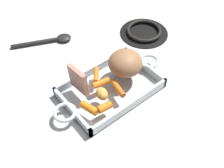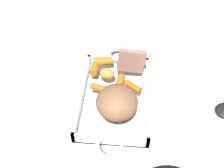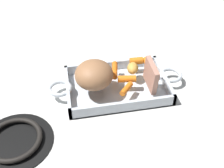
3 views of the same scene
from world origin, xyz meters
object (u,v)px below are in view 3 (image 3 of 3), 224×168
at_px(baby_carrot_northwest, 116,70).
at_px(baby_carrot_northeast, 127,79).
at_px(pork_roast, 94,75).
at_px(roast_slice_thick, 151,75).
at_px(roasting_dish, 117,86).
at_px(stove_burner_rear, 15,140).
at_px(baby_carrot_long, 136,61).
at_px(baby_carrot_center_left, 126,89).
at_px(potato_golden_large, 133,68).
at_px(baby_carrot_southeast, 150,64).

xyz_separation_m(baby_carrot_northwest, baby_carrot_northeast, (0.02, -0.05, 0.00)).
relative_size(pork_roast, roast_slice_thick, 1.39).
bearing_deg(roasting_dish, stove_burner_rear, -152.75).
height_order(baby_carrot_long, baby_carrot_center_left, baby_carrot_long).
distance_m(baby_carrot_northwest, potato_golden_large, 0.05).
bearing_deg(roast_slice_thick, stove_burner_rear, -164.36).
height_order(pork_roast, baby_carrot_northeast, pork_roast).
xyz_separation_m(roast_slice_thick, baby_carrot_southeast, (0.02, 0.09, -0.03)).
height_order(baby_carrot_northeast, potato_golden_large, potato_golden_large).
bearing_deg(stove_burner_rear, baby_carrot_center_left, 17.57).
relative_size(roasting_dish, pork_roast, 3.72).
bearing_deg(baby_carrot_long, stove_burner_rear, -149.34).
height_order(roasting_dish, roast_slice_thick, roast_slice_thick).
bearing_deg(roasting_dish, baby_carrot_long, 41.62).
xyz_separation_m(roasting_dish, roast_slice_thick, (0.09, -0.04, 0.07)).
distance_m(potato_golden_large, stove_burner_rear, 0.40).
bearing_deg(baby_carrot_southeast, baby_carrot_center_left, -135.21).
height_order(roasting_dish, baby_carrot_northeast, baby_carrot_northeast).
bearing_deg(baby_carrot_northeast, baby_carrot_center_left, -104.24).
distance_m(roasting_dish, stove_burner_rear, 0.33).
xyz_separation_m(baby_carrot_northwest, potato_golden_large, (0.05, -0.01, 0.01)).
distance_m(roasting_dish, baby_carrot_northwest, 0.05).
distance_m(baby_carrot_southeast, baby_carrot_center_left, 0.14).
bearing_deg(pork_roast, baby_carrot_northeast, -1.21).
height_order(pork_roast, baby_carrot_southeast, pork_roast).
height_order(roasting_dish, baby_carrot_center_left, baby_carrot_center_left).
bearing_deg(baby_carrot_northwest, pork_roast, -147.06).
relative_size(baby_carrot_northwest, stove_burner_rear, 0.35).
height_order(baby_carrot_long, stove_burner_rear, baby_carrot_long).
bearing_deg(baby_carrot_northeast, baby_carrot_southeast, 32.90).
height_order(baby_carrot_northwest, potato_golden_large, potato_golden_large).
height_order(roast_slice_thick, stove_burner_rear, roast_slice_thick).
height_order(roasting_dish, potato_golden_large, potato_golden_large).
relative_size(roasting_dish, potato_golden_large, 8.89).
height_order(baby_carrot_southeast, baby_carrot_northwest, baby_carrot_southeast).
height_order(roasting_dish, stove_burner_rear, roasting_dish).
relative_size(roast_slice_thick, stove_burner_rear, 0.42).
relative_size(baby_carrot_northeast, potato_golden_large, 1.16).
bearing_deg(baby_carrot_northwest, potato_golden_large, -10.77).
relative_size(roasting_dish, baby_carrot_center_left, 7.57).
bearing_deg(potato_golden_large, pork_roast, -163.01).
bearing_deg(baby_carrot_northwest, baby_carrot_center_left, -81.71).
bearing_deg(potato_golden_large, baby_carrot_northwest, 169.23).
height_order(baby_carrot_center_left, potato_golden_large, potato_golden_large).
bearing_deg(roasting_dish, potato_golden_large, 26.39).
xyz_separation_m(baby_carrot_long, stove_burner_rear, (-0.37, -0.22, -0.04)).
height_order(baby_carrot_long, potato_golden_large, potato_golden_large).
relative_size(baby_carrot_northwest, baby_carrot_northeast, 1.26).
bearing_deg(baby_carrot_northeast, pork_roast, 178.79).
distance_m(pork_roast, baby_carrot_center_left, 0.10).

